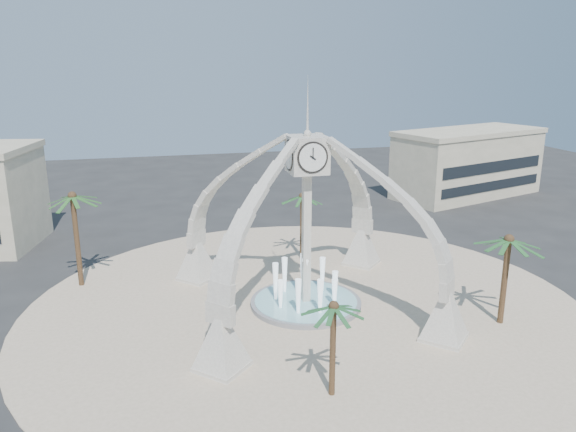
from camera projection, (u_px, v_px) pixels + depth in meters
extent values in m
plane|color=#282828|center=(306.00, 306.00, 40.64)|extent=(140.00, 140.00, 0.00)
cylinder|color=beige|center=(306.00, 305.00, 40.63)|extent=(40.00, 40.00, 0.06)
cube|color=silver|center=(306.00, 241.00, 39.32)|extent=(0.55, 0.55, 9.80)
cube|color=silver|center=(307.00, 154.00, 37.67)|extent=(2.50, 2.50, 2.50)
cone|color=silver|center=(308.00, 105.00, 36.80)|extent=(0.20, 0.20, 4.00)
cylinder|color=white|center=(313.00, 158.00, 36.47)|extent=(1.84, 0.04, 1.84)
pyramid|color=silver|center=(362.00, 247.00, 48.50)|extent=(3.80, 3.80, 3.20)
pyramid|color=silver|center=(197.00, 261.00, 45.11)|extent=(3.80, 3.80, 3.20)
pyramid|color=silver|center=(221.00, 344.00, 31.91)|extent=(3.80, 3.80, 3.20)
pyramid|color=silver|center=(445.00, 316.00, 35.30)|extent=(3.80, 3.80, 3.20)
cylinder|color=gray|center=(306.00, 303.00, 40.58)|extent=(8.00, 8.00, 0.40)
cylinder|color=#8FCFD5|center=(306.00, 300.00, 40.52)|extent=(7.40, 7.40, 0.04)
cone|color=white|center=(306.00, 280.00, 40.09)|extent=(0.60, 0.60, 3.20)
cube|color=beige|center=(468.00, 165.00, 72.88)|extent=(21.49, 13.79, 8.00)
cube|color=beige|center=(470.00, 132.00, 71.73)|extent=(21.87, 14.17, 0.60)
cylinder|color=brown|center=(504.00, 281.00, 37.13)|extent=(0.40, 0.40, 6.07)
cylinder|color=brown|center=(77.00, 241.00, 43.28)|extent=(0.39, 0.39, 7.40)
cylinder|color=brown|center=(302.00, 227.00, 49.53)|extent=(0.34, 0.34, 5.88)
cylinder|color=brown|center=(333.00, 351.00, 29.10)|extent=(0.33, 0.33, 5.24)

